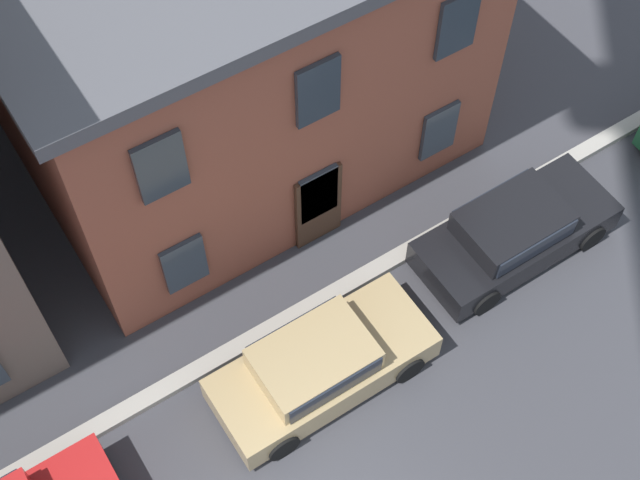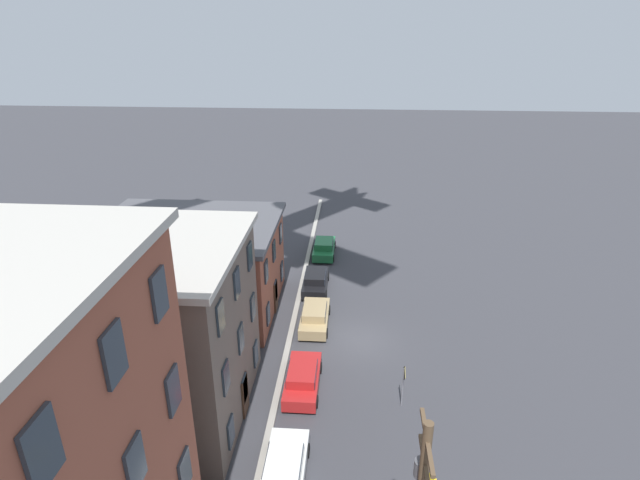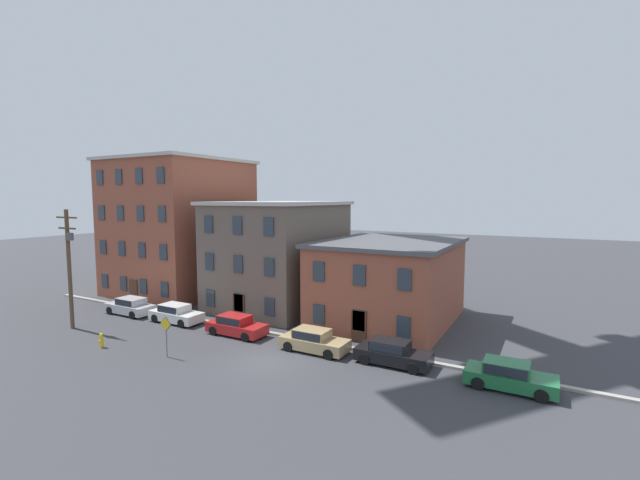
% 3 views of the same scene
% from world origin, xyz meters
% --- Properties ---
extents(ground_plane, '(200.00, 200.00, 0.00)m').
position_xyz_m(ground_plane, '(0.00, 0.00, 0.00)').
color(ground_plane, '#38383D').
extents(kerb_strip, '(56.00, 0.36, 0.16)m').
position_xyz_m(kerb_strip, '(0.00, 4.50, 0.08)').
color(kerb_strip, '#9E998E').
rests_on(kerb_strip, ground_plane).
extents(apartment_midblock, '(9.47, 11.72, 9.48)m').
position_xyz_m(apartment_midblock, '(-6.99, 11.60, 4.75)').
color(apartment_midblock, '#66564C').
rests_on(apartment_midblock, ground_plane).
extents(apartment_far, '(9.84, 12.31, 6.46)m').
position_xyz_m(apartment_far, '(3.38, 11.90, 3.24)').
color(apartment_far, brown).
rests_on(apartment_far, ground_plane).
extents(car_white, '(4.40, 1.92, 1.43)m').
position_xyz_m(car_white, '(-11.20, 3.32, 0.75)').
color(car_white, silver).
rests_on(car_white, ground_plane).
extents(car_red, '(4.40, 1.92, 1.43)m').
position_xyz_m(car_red, '(-4.96, 3.17, 0.75)').
color(car_red, '#B21E1E').
rests_on(car_red, ground_plane).
extents(car_tan, '(4.40, 1.92, 1.43)m').
position_xyz_m(car_tan, '(1.52, 3.03, 0.75)').
color(car_tan, tan).
rests_on(car_tan, ground_plane).
extents(car_black, '(4.40, 1.92, 1.43)m').
position_xyz_m(car_black, '(6.65, 3.39, 0.75)').
color(car_black, black).
rests_on(car_black, ground_plane).
extents(car_green, '(4.40, 1.92, 1.43)m').
position_xyz_m(car_green, '(13.00, 3.14, 0.75)').
color(car_green, '#1E6638').
rests_on(car_green, ground_plane).
extents(caution_sign, '(0.93, 0.08, 2.55)m').
position_xyz_m(caution_sign, '(-5.90, -2.25, 1.70)').
color(caution_sign, slate).
rests_on(caution_sign, ground_plane).
extents(fire_hydrant, '(0.24, 0.34, 0.96)m').
position_xyz_m(fire_hydrant, '(-11.01, -3.12, 0.48)').
color(fire_hydrant, yellow).
rests_on(fire_hydrant, ground_plane).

